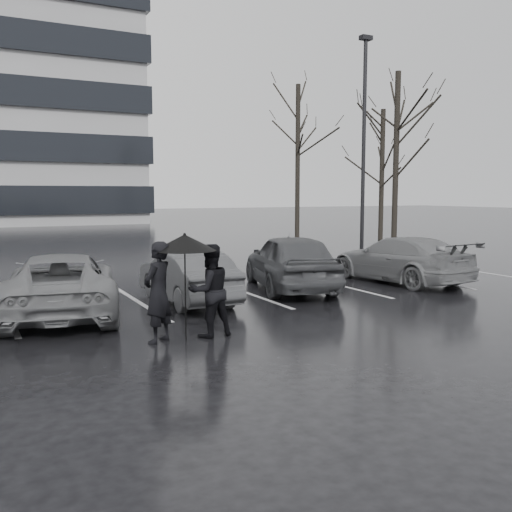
{
  "coord_description": "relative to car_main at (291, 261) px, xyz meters",
  "views": [
    {
      "loc": [
        -5.74,
        -10.55,
        2.53
      ],
      "look_at": [
        0.18,
        1.0,
        1.1
      ],
      "focal_mm": 40.0,
      "sensor_mm": 36.0,
      "label": 1
    }
  ],
  "objects": [
    {
      "name": "ground",
      "position": [
        -1.87,
        -2.29,
        -0.75
      ],
      "size": [
        160.0,
        160.0,
        0.0
      ],
      "primitive_type": "plane",
      "color": "black",
      "rests_on": "ground"
    },
    {
      "name": "car_main",
      "position": [
        0.0,
        0.0,
        0.0
      ],
      "size": [
        2.88,
        4.72,
        1.5
      ],
      "primitive_type": "imported",
      "rotation": [
        0.0,
        0.0,
        2.87
      ],
      "color": "black",
      "rests_on": "ground"
    },
    {
      "name": "car_west_a",
      "position": [
        -3.04,
        -0.41,
        -0.15
      ],
      "size": [
        1.31,
        3.67,
        1.21
      ],
      "primitive_type": "imported",
      "rotation": [
        0.0,
        0.0,
        3.15
      ],
      "color": "#2A292C",
      "rests_on": "ground"
    },
    {
      "name": "car_west_b",
      "position": [
        -5.89,
        -0.59,
        -0.1
      ],
      "size": [
        2.97,
        4.99,
        1.3
      ],
      "primitive_type": "imported",
      "rotation": [
        0.0,
        0.0,
        2.96
      ],
      "color": "#505053",
      "rests_on": "ground"
    },
    {
      "name": "car_east",
      "position": [
        3.42,
        -0.32,
        -0.1
      ],
      "size": [
        2.2,
        4.64,
        1.31
      ],
      "primitive_type": "imported",
      "rotation": [
        0.0,
        0.0,
        3.23
      ],
      "color": "#505053",
      "rests_on": "ground"
    },
    {
      "name": "pedestrian_left",
      "position": [
        -4.75,
        -3.62,
        0.12
      ],
      "size": [
        0.75,
        0.71,
        1.73
      ],
      "primitive_type": "imported",
      "rotation": [
        0.0,
        0.0,
        3.79
      ],
      "color": "black",
      "rests_on": "ground"
    },
    {
      "name": "pedestrian_right",
      "position": [
        -3.81,
        -3.64,
        0.07
      ],
      "size": [
        0.86,
        0.7,
        1.65
      ],
      "primitive_type": "imported",
      "rotation": [
        0.0,
        0.0,
        3.24
      ],
      "color": "black",
      "rests_on": "ground"
    },
    {
      "name": "umbrella",
      "position": [
        -4.26,
        -3.63,
        0.94
      ],
      "size": [
        1.1,
        1.1,
        1.86
      ],
      "color": "black",
      "rests_on": "ground"
    },
    {
      "name": "lamp_post",
      "position": [
        5.77,
        4.46,
        3.02
      ],
      "size": [
        0.45,
        0.45,
        8.24
      ],
      "rotation": [
        0.0,
        0.0,
        -0.21
      ],
      "color": "#9D9C9F",
      "rests_on": "ground"
    },
    {
      "name": "stall_stripes",
      "position": [
        -2.67,
        0.21,
        -0.75
      ],
      "size": [
        19.72,
        5.0,
        0.0
      ],
      "color": "#B8B9BB",
      "rests_on": "ground"
    },
    {
      "name": "tree_east",
      "position": [
        10.13,
        7.71,
        3.25
      ],
      "size": [
        0.26,
        0.26,
        8.0
      ],
      "primitive_type": "cylinder",
      "color": "black",
      "rests_on": "ground"
    },
    {
      "name": "tree_ne",
      "position": [
        12.63,
        11.71,
        2.75
      ],
      "size": [
        0.26,
        0.26,
        7.0
      ],
      "primitive_type": "cylinder",
      "color": "black",
      "rests_on": "ground"
    },
    {
      "name": "tree_north",
      "position": [
        9.13,
        14.71,
        3.5
      ],
      "size": [
        0.26,
        0.26,
        8.5
      ],
      "primitive_type": "cylinder",
      "color": "black",
      "rests_on": "ground"
    }
  ]
}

